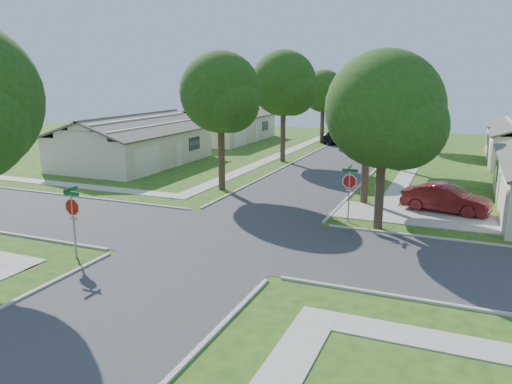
{
  "coord_description": "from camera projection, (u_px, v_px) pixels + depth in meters",
  "views": [
    {
      "loc": [
        9.82,
        -20.01,
        7.43
      ],
      "look_at": [
        0.3,
        2.87,
        1.6
      ],
      "focal_mm": 35.0,
      "sensor_mm": 36.0,
      "label": 1
    }
  ],
  "objects": [
    {
      "name": "ground",
      "position": [
        227.0,
        238.0,
        23.36
      ],
      "size": [
        100.0,
        100.0,
        0.0
      ],
      "primitive_type": "plane",
      "color": "#204713",
      "rests_on": "ground"
    },
    {
      "name": "road_ns",
      "position": [
        227.0,
        237.0,
        23.35
      ],
      "size": [
        7.0,
        100.0,
        0.02
      ],
      "primitive_type": "cube",
      "color": "#333335",
      "rests_on": "ground"
    },
    {
      "name": "sidewalk_ne",
      "position": [
        415.0,
        160.0,
        44.44
      ],
      "size": [
        1.2,
        40.0,
        0.04
      ],
      "primitive_type": "cube",
      "color": "#9E9B91",
      "rests_on": "ground"
    },
    {
      "name": "sidewalk_nw",
      "position": [
        286.0,
        152.0,
        49.0
      ],
      "size": [
        1.2,
        40.0,
        0.04
      ],
      "primitive_type": "cube",
      "color": "#9E9B91",
      "rests_on": "ground"
    },
    {
      "name": "driveway",
      "position": [
        417.0,
        216.0,
        26.78
      ],
      "size": [
        8.8,
        3.6,
        0.05
      ],
      "primitive_type": "cube",
      "color": "#9E9B91",
      "rests_on": "ground"
    },
    {
      "name": "stop_sign_sw",
      "position": [
        73.0,
        210.0,
        20.42
      ],
      "size": [
        1.05,
        0.8,
        2.98
      ],
      "color": "gray",
      "rests_on": "ground"
    },
    {
      "name": "stop_sign_ne",
      "position": [
        349.0,
        184.0,
        25.36
      ],
      "size": [
        1.05,
        0.8,
        2.98
      ],
      "color": "gray",
      "rests_on": "ground"
    },
    {
      "name": "tree_e_near",
      "position": [
        369.0,
        107.0,
        28.38
      ],
      "size": [
        4.97,
        4.8,
        8.28
      ],
      "color": "#38281C",
      "rests_on": "ground"
    },
    {
      "name": "tree_e_mid",
      "position": [
        397.0,
        90.0,
        39.02
      ],
      "size": [
        5.59,
        5.4,
        9.21
      ],
      "color": "#38281C",
      "rests_on": "ground"
    },
    {
      "name": "tree_e_far",
      "position": [
        414.0,
        90.0,
        50.77
      ],
      "size": [
        5.17,
        5.0,
        8.72
      ],
      "color": "#38281C",
      "rests_on": "ground"
    },
    {
      "name": "tree_w_near",
      "position": [
        221.0,
        96.0,
        31.79
      ],
      "size": [
        5.38,
        5.2,
        8.97
      ],
      "color": "#38281C",
      "rests_on": "ground"
    },
    {
      "name": "tree_w_mid",
      "position": [
        284.0,
        86.0,
        42.48
      ],
      "size": [
        5.8,
        5.6,
        9.56
      ],
      "color": "#38281C",
      "rests_on": "ground"
    },
    {
      "name": "tree_w_far",
      "position": [
        324.0,
        93.0,
        54.4
      ],
      "size": [
        4.76,
        4.6,
        8.04
      ],
      "color": "#38281C",
      "rests_on": "ground"
    },
    {
      "name": "tree_ne_corner",
      "position": [
        385.0,
        115.0,
        23.48
      ],
      "size": [
        5.8,
        5.6,
        8.66
      ],
      "color": "#38281C",
      "rests_on": "ground"
    },
    {
      "name": "house_nw_near",
      "position": [
        134.0,
        146.0,
        42.47
      ],
      "size": [
        8.42,
        13.6,
        4.23
      ],
      "color": "beige",
      "rests_on": "ground"
    },
    {
      "name": "house_nw_far",
      "position": [
        223.0,
        127.0,
        57.74
      ],
      "size": [
        8.42,
        13.6,
        4.23
      ],
      "color": "beige",
      "rests_on": "ground"
    },
    {
      "name": "car_driveway",
      "position": [
        446.0,
        199.0,
        27.54
      ],
      "size": [
        4.89,
        2.52,
        1.53
      ],
      "primitive_type": "imported",
      "rotation": [
        0.0,
        0.0,
        1.37
      ],
      "color": "#561114",
      "rests_on": "ground"
    },
    {
      "name": "car_curb_east",
      "position": [
        380.0,
        154.0,
        43.95
      ],
      "size": [
        2.1,
        4.1,
        1.34
      ],
      "primitive_type": "imported",
      "rotation": [
        0.0,
        0.0,
        0.14
      ],
      "color": "black",
      "rests_on": "ground"
    },
    {
      "name": "car_curb_west",
      "position": [
        337.0,
        137.0,
        55.57
      ],
      "size": [
        2.4,
        5.11,
        1.44
      ],
      "primitive_type": "imported",
      "rotation": [
        0.0,
        0.0,
        3.06
      ],
      "color": "black",
      "rests_on": "ground"
    }
  ]
}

